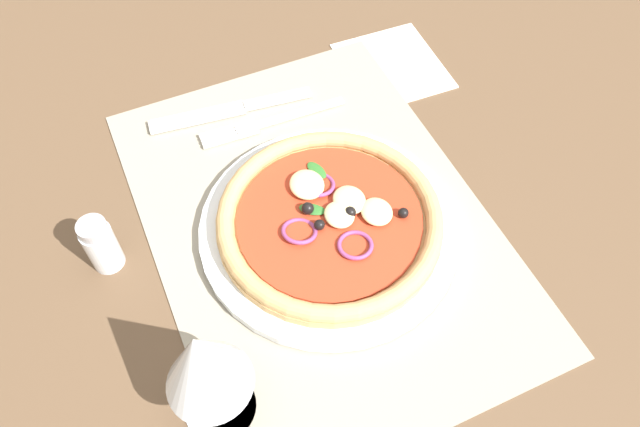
{
  "coord_description": "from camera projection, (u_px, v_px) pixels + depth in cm",
  "views": [
    {
      "loc": [
        -34.32,
        15.15,
        55.52
      ],
      "look_at": [
        -0.5,
        0.0,
        2.48
      ],
      "focal_mm": 35.04,
      "sensor_mm": 36.0,
      "label": 1
    }
  ],
  "objects": [
    {
      "name": "ground_plane",
      "position": [
        318.0,
        229.0,
        0.68
      ],
      "size": [
        190.0,
        140.0,
        2.4
      ],
      "primitive_type": "cube",
      "color": "brown"
    },
    {
      "name": "placemat",
      "position": [
        318.0,
        222.0,
        0.67
      ],
      "size": [
        49.08,
        34.59,
        0.4
      ],
      "primitive_type": "cube",
      "color": "gray",
      "rests_on": "ground_plane"
    },
    {
      "name": "plate",
      "position": [
        329.0,
        228.0,
        0.65
      ],
      "size": [
        27.26,
        27.26,
        1.08
      ],
      "primitive_type": "cylinder",
      "color": "white",
      "rests_on": "placemat"
    },
    {
      "name": "pizza",
      "position": [
        330.0,
        219.0,
        0.64
      ],
      "size": [
        23.44,
        23.44,
        2.6
      ],
      "color": "tan",
      "rests_on": "plate"
    },
    {
      "name": "fork",
      "position": [
        265.0,
        123.0,
        0.75
      ],
      "size": [
        2.39,
        18.04,
        0.44
      ],
      "rotation": [
        0.0,
        0.0,
        1.54
      ],
      "color": "silver",
      "rests_on": "placemat"
    },
    {
      "name": "knife",
      "position": [
        230.0,
        110.0,
        0.76
      ],
      "size": [
        3.98,
        20.06,
        0.62
      ],
      "rotation": [
        0.0,
        0.0,
        1.45
      ],
      "color": "silver",
      "rests_on": "placemat"
    },
    {
      "name": "wine_glass",
      "position": [
        203.0,
        365.0,
        0.47
      ],
      "size": [
        7.2,
        7.2,
        14.9
      ],
      "color": "silver",
      "rests_on": "ground_plane"
    },
    {
      "name": "napkin",
      "position": [
        393.0,
        65.0,
        0.81
      ],
      "size": [
        13.93,
        12.64,
        0.36
      ],
      "primitive_type": "cube",
      "rotation": [
        0.0,
        0.0,
        -0.04
      ],
      "color": "silver",
      "rests_on": "ground_plane"
    },
    {
      "name": "pepper_shaker",
      "position": [
        101.0,
        245.0,
        0.62
      ],
      "size": [
        3.2,
        3.2,
        6.7
      ],
      "color": "silver",
      "rests_on": "ground_plane"
    }
  ]
}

